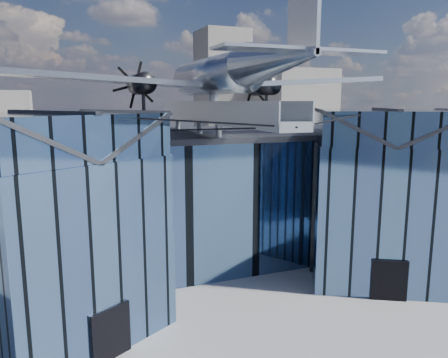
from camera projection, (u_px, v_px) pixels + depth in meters
name	position (u px, v px, depth m)	size (l,w,h in m)	color
ground_plane	(235.00, 293.00, 28.40)	(120.00, 120.00, 0.00)	gray
museum	(205.00, 193.00, 32.75)	(32.88, 24.50, 17.60)	#496995
bg_towers	(125.00, 115.00, 73.33)	(77.00, 24.50, 26.00)	gray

